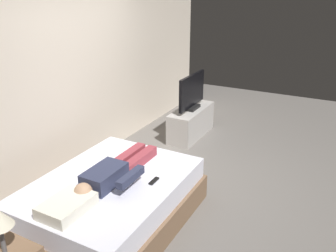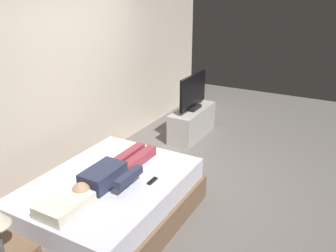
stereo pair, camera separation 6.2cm
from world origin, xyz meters
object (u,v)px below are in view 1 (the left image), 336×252
at_px(tv_stand, 191,122).
at_px(tv, 192,93).
at_px(bed, 112,202).
at_px(person, 113,172).
at_px(remote, 154,181).
at_px(pillow, 67,206).

distance_m(tv_stand, tv, 0.53).
relative_size(bed, tv, 2.18).
bearing_deg(bed, person, -42.27).
height_order(person, remote, person).
distance_m(remote, tv, 2.52).
bearing_deg(bed, remote, -67.33).
bearing_deg(remote, tv_stand, 15.55).
bearing_deg(remote, bed, 112.67).
height_order(bed, remote, remote).
bearing_deg(remote, pillow, 152.27).
distance_m(person, tv, 2.59).
relative_size(person, tv, 1.43).
xyz_separation_m(pillow, remote, (0.82, -0.43, -0.05)).
distance_m(bed, remote, 0.55).
bearing_deg(pillow, tv_stand, 4.27).
bearing_deg(remote, tv, 15.55).
xyz_separation_m(tv_stand, tv, (-0.00, -0.00, 0.53)).
bearing_deg(tv_stand, bed, -174.68).
distance_m(bed, person, 0.36).
bearing_deg(bed, pillow, 180.00).
xyz_separation_m(remote, tv, (2.42, 0.67, 0.24)).
relative_size(pillow, tv, 0.55).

